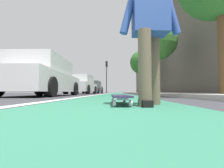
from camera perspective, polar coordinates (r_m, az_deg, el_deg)
ground_plane at (r=11.04m, az=1.64°, el=-3.88°), size 80.00×80.00×0.00m
bike_lane_paint at (r=25.04m, az=1.91°, el=-3.43°), size 56.00×1.80×0.00m
lane_stripe_white at (r=21.07m, az=-1.00°, el=-3.50°), size 52.00×0.16×0.01m
sidewalk_curb at (r=19.32m, az=11.93°, el=-3.32°), size 52.00×3.20×0.10m
building_facade at (r=24.19m, az=16.45°, el=7.44°), size 40.00×1.20×9.04m
skateboard at (r=1.87m, az=3.10°, el=-4.90°), size 0.85×0.25×0.11m
skater_person at (r=1.93m, az=14.17°, el=21.03°), size 0.47×0.72×1.64m
parked_car_near at (r=6.42m, az=-24.53°, el=2.09°), size 4.37×1.98×1.47m
parked_car_mid at (r=12.55m, az=-11.47°, el=-0.40°), size 4.22×2.04×1.50m
parked_car_far at (r=18.74m, az=-7.12°, el=-1.32°), size 4.64×2.07×1.49m
traffic_light at (r=21.27m, az=-2.07°, el=4.90°), size 0.33×0.28×4.52m
street_tree_mid at (r=11.64m, az=16.97°, el=15.18°), size 2.71×2.71×5.15m
street_tree_far at (r=18.18m, az=11.32°, el=7.99°), size 2.82×2.82×5.06m
pedestrian_distant at (r=15.38m, az=12.19°, el=0.03°), size 0.48×0.74×1.70m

